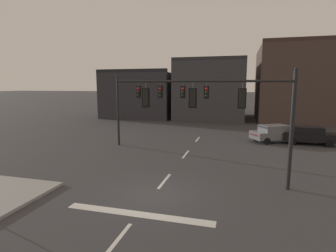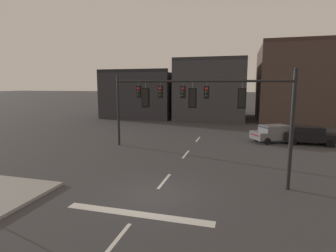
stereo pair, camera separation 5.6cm
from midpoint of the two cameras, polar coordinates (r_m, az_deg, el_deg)
The scene contains 8 objects.
ground_plane at distance 13.38m, azimuth -3.12°, elevation -14.59°, with size 400.00×400.00×0.00m, color #353538.
stop_bar_paint at distance 11.68m, azimuth -6.39°, elevation -18.27°, with size 6.40×0.50×0.01m, color silver.
lane_centreline at distance 15.15m, azimuth -0.68°, elevation -11.70°, with size 0.16×26.40×0.01m.
signal_mast_near_side at distance 13.87m, azimuth 13.19°, elevation 4.15°, with size 8.94×1.22×6.16m.
signal_mast_far_side at distance 22.55m, azimuth -3.08°, elevation 6.35°, with size 8.93×0.57×6.15m.
car_lot_nearside at distance 27.17m, azimuth 28.14°, elevation -1.69°, with size 4.55×2.14×1.61m.
car_lot_middle at distance 26.79m, azimuth 22.09°, elevation -1.42°, with size 4.72×3.72×1.61m.
building_row at distance 43.92m, azimuth 25.63°, elevation 7.20°, with size 56.51×13.72×11.25m.
Camera 2 is at (3.95, -11.63, 5.30)m, focal length 28.39 mm.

